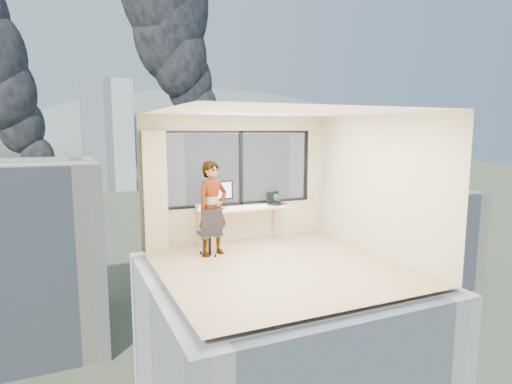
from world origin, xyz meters
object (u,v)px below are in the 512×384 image
monitor (220,194)px  game_console (205,206)px  desk (243,225)px  laptop (277,199)px  handbag (273,198)px  person (213,208)px  chair (210,231)px

monitor → game_console: bearing=143.3°
desk → monitor: monitor is taller
laptop → handbag: laptop is taller
person → chair: bearing=163.3°
person → handbag: size_ratio=6.17×
game_console → laptop: laptop is taller
chair → monitor: size_ratio=1.61×
monitor → laptop: monitor is taller
game_console → laptop: bearing=-27.7°
desk → person: 1.10m
desk → game_console: bearing=160.7°
person → laptop: 1.71m
person → monitor: size_ratio=3.12×
person → monitor: bearing=41.0°
laptop → desk: bearing=162.0°
person → laptop: person is taller
desk → game_console: (-0.73, 0.26, 0.41)m
chair → game_console: 0.88m
desk → chair: chair is taller
monitor → game_console: 0.40m
handbag → laptop: bearing=-71.6°
game_console → handbag: (1.53, -0.05, 0.07)m
desk → person: person is taller
monitor → handbag: 1.28m
desk → chair: (-0.89, -0.54, 0.08)m
monitor → handbag: size_ratio=1.98×
game_console → handbag: 1.53m
laptop → handbag: size_ratio=1.38×
desk → monitor: bearing=168.9°
handbag → game_console: bearing=-163.4°
desk → person: size_ratio=1.03×
game_console → person: bearing=-115.9°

